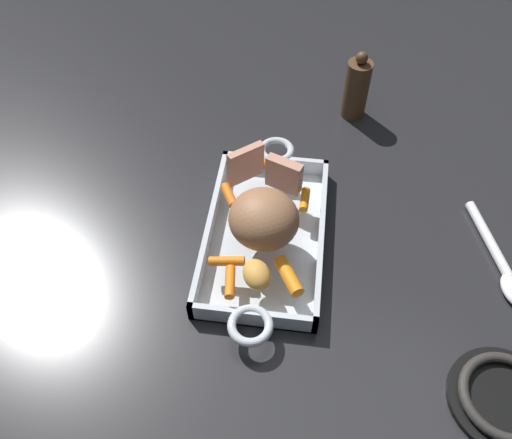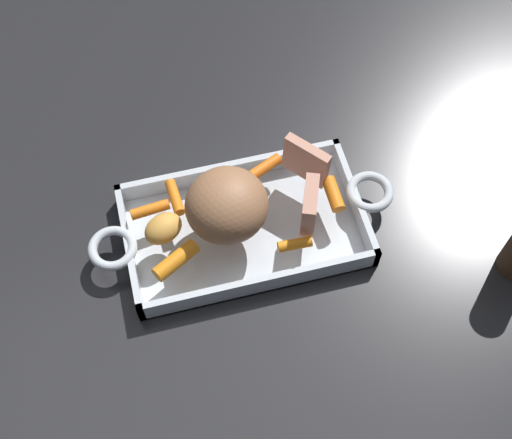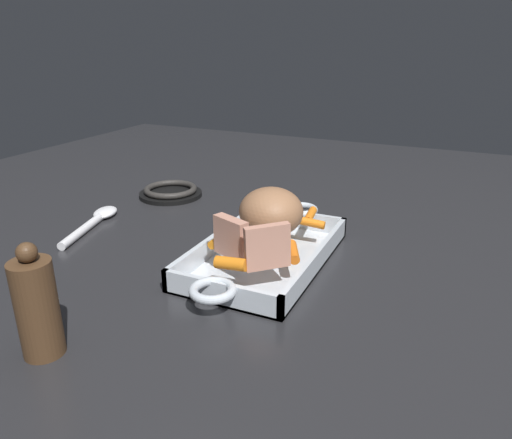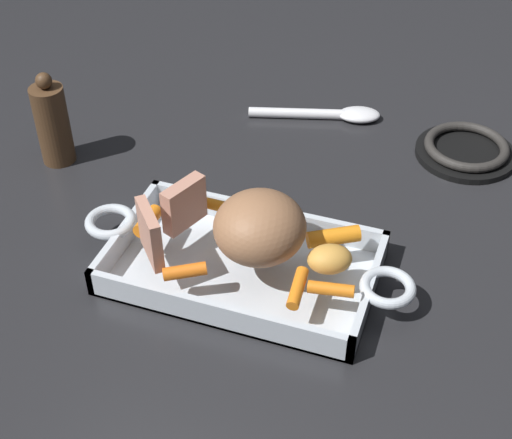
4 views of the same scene
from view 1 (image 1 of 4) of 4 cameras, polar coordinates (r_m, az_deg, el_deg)
name	(u,v)px [view 1 (image 1 of 4)]	position (r m, az deg, el deg)	size (l,w,h in m)	color
ground_plane	(265,239)	(0.98, 0.96, -2.14)	(2.33, 2.33, 0.00)	#232326
roasting_dish	(265,235)	(0.97, 0.97, -1.64)	(0.47, 0.21, 0.05)	silver
pork_roast	(264,219)	(0.89, 0.88, 0.07)	(0.12, 0.12, 0.09)	#976746
roast_slice_outer	(284,175)	(0.98, 3.04, 4.85)	(0.02, 0.07, 0.07)	tan
roast_slice_thick	(245,164)	(0.99, -1.15, 6.01)	(0.01, 0.07, 0.07)	tan
baby_carrot_southwest	(305,200)	(0.98, 5.29, 2.14)	(0.02, 0.02, 0.05)	orange
baby_carrot_northeast	(289,276)	(0.87, 3.54, -6.13)	(0.02, 0.02, 0.07)	orange
baby_carrot_long	(230,282)	(0.87, -2.83, -6.76)	(0.02, 0.02, 0.06)	orange
baby_carrot_center_right	(272,165)	(1.03, 1.72, 5.90)	(0.02, 0.02, 0.05)	orange
baby_carrot_southeast	(227,261)	(0.89, -3.18, -4.52)	(0.02, 0.02, 0.06)	orange
baby_carrot_northwest	(229,196)	(0.98, -2.91, 2.60)	(0.02, 0.02, 0.06)	orange
potato_halved	(257,275)	(0.86, 0.13, -5.98)	(0.06, 0.04, 0.04)	gold
stove_burner_rear	(505,398)	(0.90, 25.27, -17.05)	(0.17, 0.17, 0.03)	black
serving_spoon	(504,267)	(1.03, 25.19, -4.69)	(0.23, 0.10, 0.02)	white
pepper_mill	(356,88)	(1.20, 10.79, 13.74)	(0.05, 0.05, 0.16)	#4C331E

